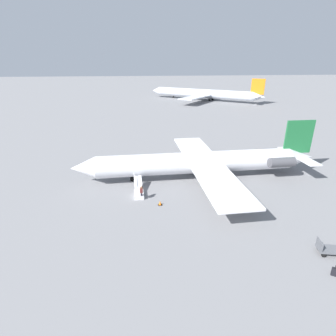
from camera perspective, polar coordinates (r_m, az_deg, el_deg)
The scene contains 8 objects.
ground_plane at distance 35.54m, azimuth 6.01°, elevation -2.10°, with size 600.00×600.00×0.00m, color slate.
airplane_main at distance 34.96m, azimuth 7.78°, elevation 1.31°, with size 32.62×24.55×7.40m.
airplane_far_left at distance 112.80m, azimuth 7.82°, elevation 15.76°, with size 41.59×35.71×9.10m.
boarding_stairs at distance 30.90m, azimuth -6.40°, elevation -5.19°, with size 1.11×4.02×1.80m.
passenger at distance 29.57m, azimuth -5.82°, elevation -5.13°, with size 0.36×0.54×1.74m.
luggage_cart at distance 25.64m, azimuth 31.88°, elevation -14.79°, with size 2.40×1.61×1.22m.
suitcase at distance 23.70m, azimuth 32.46°, elevation -18.51°, with size 0.42×0.40×0.88m.
traffic_cone_near_stairs at distance 28.72m, azimuth -1.74°, elevation -7.66°, with size 0.44×0.44×0.48m.
Camera 1 is at (8.20, 31.45, 14.38)m, focal length 28.00 mm.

